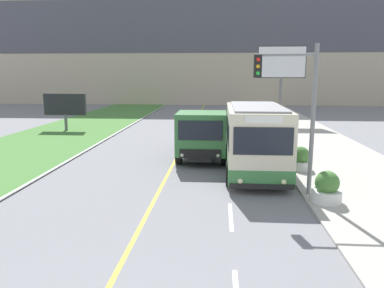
% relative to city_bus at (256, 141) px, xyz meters
% --- Properties ---
extents(apartment_block_background, '(80.00, 8.04, 21.57)m').
position_rel_city_bus_xyz_m(apartment_block_background, '(-3.96, 42.90, 9.18)').
color(apartment_block_background, '#BCAD93').
rests_on(apartment_block_background, ground_plane).
extents(city_bus, '(2.65, 5.94, 3.17)m').
position_rel_city_bus_xyz_m(city_bus, '(0.00, 0.00, 0.00)').
color(city_bus, beige).
rests_on(city_bus, ground_plane).
extents(dump_truck, '(2.58, 6.66, 2.63)m').
position_rel_city_bus_xyz_m(dump_truck, '(-2.53, 3.02, -0.26)').
color(dump_truck, black).
rests_on(dump_truck, ground_plane).
extents(traffic_light_mast, '(2.28, 0.32, 5.61)m').
position_rel_city_bus_xyz_m(traffic_light_mast, '(1.12, -2.73, 1.98)').
color(traffic_light_mast, slate).
rests_on(traffic_light_mast, ground_plane).
extents(billboard_large, '(4.30, 0.24, 7.00)m').
position_rel_city_bus_xyz_m(billboard_large, '(3.85, 18.10, 3.69)').
color(billboard_large, '#59595B').
rests_on(billboard_large, ground_plane).
extents(billboard_small, '(3.48, 0.24, 3.01)m').
position_rel_city_bus_xyz_m(billboard_small, '(-14.11, 12.77, 0.44)').
color(billboard_small, '#59595B').
rests_on(billboard_small, ground_plane).
extents(planter_round_near, '(1.05, 1.05, 1.13)m').
position_rel_city_bus_xyz_m(planter_round_near, '(2.19, -3.62, -1.03)').
color(planter_round_near, silver).
rests_on(planter_round_near, sidewalk_right).
extents(planter_round_second, '(1.03, 1.03, 1.11)m').
position_rel_city_bus_xyz_m(planter_round_second, '(2.22, 0.95, -1.04)').
color(planter_round_second, silver).
rests_on(planter_round_second, sidewalk_right).
extents(planter_round_third, '(1.05, 1.05, 1.08)m').
position_rel_city_bus_xyz_m(planter_round_third, '(2.26, 5.53, -1.06)').
color(planter_round_third, silver).
rests_on(planter_round_third, sidewalk_right).
extents(planter_round_far, '(1.07, 1.07, 1.10)m').
position_rel_city_bus_xyz_m(planter_round_far, '(2.37, 10.11, -1.05)').
color(planter_round_far, silver).
rests_on(planter_round_far, sidewalk_right).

